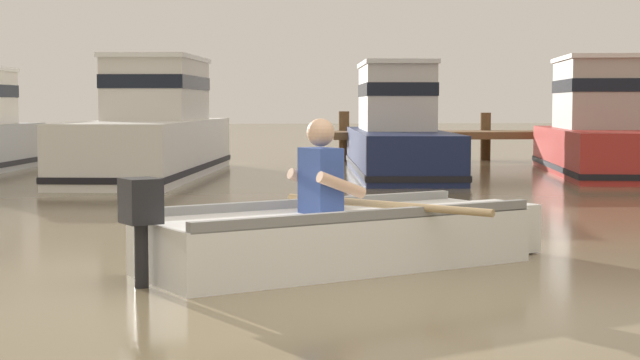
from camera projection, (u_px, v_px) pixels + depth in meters
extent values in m
plane|color=#7A6B4C|center=(379.00, 301.00, 6.66)|extent=(120.00, 120.00, 0.00)
cube|color=brown|center=(635.00, 134.00, 22.86)|extent=(13.98, 1.50, 0.16)
cylinder|color=brown|center=(344.00, 136.00, 22.91)|extent=(0.24, 0.24, 1.13)
cylinder|color=brown|center=(485.00, 137.00, 23.24)|extent=(0.24, 0.24, 1.10)
cube|color=white|center=(337.00, 240.00, 8.00)|extent=(3.27, 2.36, 0.44)
cube|color=white|center=(500.00, 226.00, 8.92)|extent=(0.63, 0.72, 0.42)
cube|color=gray|center=(303.00, 204.00, 8.41)|extent=(2.76, 1.42, 0.08)
cube|color=gray|center=(374.00, 215.00, 7.55)|extent=(2.76, 1.42, 0.08)
cube|color=white|center=(326.00, 219.00, 7.94)|extent=(0.70, 1.03, 0.06)
cylinder|color=black|center=(141.00, 250.00, 7.13)|extent=(0.13, 0.13, 0.54)
cube|color=black|center=(141.00, 201.00, 7.10)|extent=(0.34, 0.36, 0.32)
cube|color=#334C99|center=(321.00, 181.00, 7.89)|extent=(0.35, 0.40, 0.52)
sphere|color=tan|center=(321.00, 132.00, 7.86)|extent=(0.22, 0.22, 0.22)
cylinder|color=tan|center=(311.00, 181.00, 8.10)|extent=(0.42, 0.27, 0.23)
cylinder|color=tan|center=(341.00, 185.00, 7.73)|extent=(0.42, 0.27, 0.23)
cylinder|color=tan|center=(384.00, 205.00, 8.04)|extent=(1.44, 1.47, 0.06)
cube|color=white|center=(151.00, 149.00, 18.04)|extent=(2.85, 6.95, 1.01)
cube|color=black|center=(151.00, 167.00, 18.07)|extent=(2.90, 7.00, 0.10)
cube|color=silver|center=(158.00, 90.00, 18.57)|extent=(1.86, 3.02, 1.09)
cube|color=black|center=(158.00, 83.00, 18.56)|extent=(1.89, 3.05, 0.24)
cube|color=white|center=(157.00, 58.00, 18.52)|extent=(1.95, 3.17, 0.08)
cube|color=#19234C|center=(398.00, 152.00, 18.70)|extent=(2.11, 6.59, 0.81)
cube|color=black|center=(398.00, 166.00, 18.72)|extent=(2.15, 6.63, 0.10)
cube|color=silver|center=(396.00, 98.00, 19.21)|extent=(1.46, 2.81, 1.21)
cube|color=black|center=(396.00, 90.00, 19.19)|extent=(1.49, 2.84, 0.24)
cube|color=white|center=(396.00, 64.00, 19.16)|extent=(1.53, 2.95, 0.08)
cube|color=#B72D28|center=(609.00, 152.00, 18.64)|extent=(3.05, 6.08, 0.84)
cube|color=black|center=(608.00, 166.00, 18.66)|extent=(3.10, 6.13, 0.10)
cube|color=#B2ADA3|center=(604.00, 95.00, 19.08)|extent=(2.00, 2.69, 1.28)
cube|color=black|center=(605.00, 86.00, 19.07)|extent=(2.04, 2.72, 0.24)
cube|color=white|center=(605.00, 58.00, 19.03)|extent=(2.10, 2.82, 0.08)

